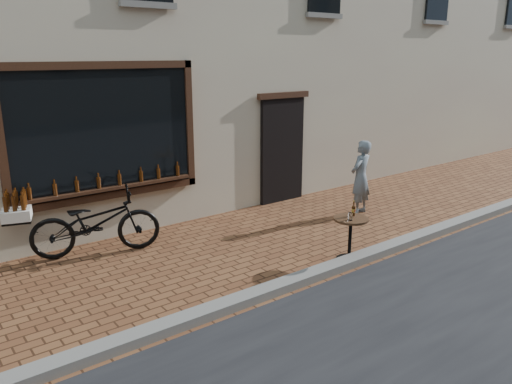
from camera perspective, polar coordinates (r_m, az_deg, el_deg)
ground at (r=7.28m, az=9.09°, el=-9.75°), size 90.00×90.00×0.00m
kerb at (r=7.38m, az=7.98°, el=-8.83°), size 90.00×0.25×0.12m
cargo_bicycle at (r=8.25m, az=-18.12°, el=-3.30°), size 2.36×1.29×1.11m
bistro_table at (r=7.76m, az=10.75°, el=-4.29°), size 0.53×0.53×0.92m
pedestrian at (r=10.01m, az=11.86°, el=1.64°), size 0.60×0.47×1.47m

